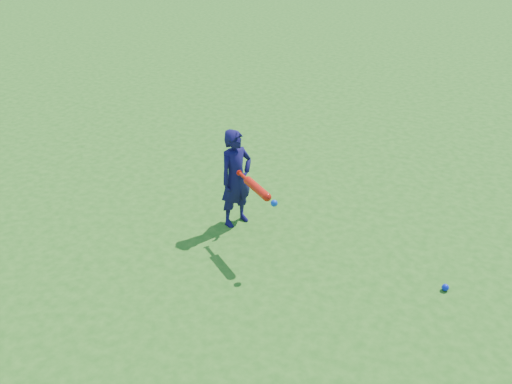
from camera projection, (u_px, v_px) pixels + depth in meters
ground at (251, 208)px, 7.44m from camera, size 80.00×80.00×0.00m
child at (236, 178)px, 6.85m from camera, size 0.45×0.53×1.24m
ground_ball_blue at (445, 287)px, 5.95m from camera, size 0.08×0.08×0.08m
bat_swing at (259, 190)px, 6.24m from camera, size 0.71×0.53×0.10m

